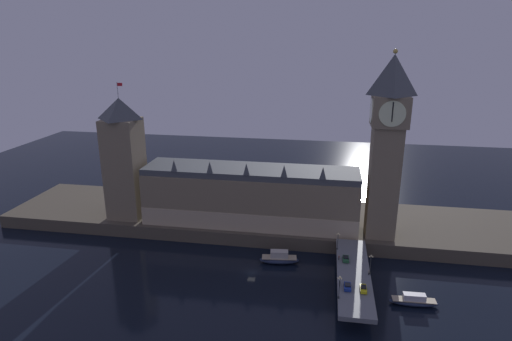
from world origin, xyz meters
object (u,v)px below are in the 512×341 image
(street_lamp_far, at_px, (338,239))
(car_northbound_lead, at_px, (346,259))
(car_southbound_lead, at_px, (363,289))
(boat_downstream, at_px, (414,301))
(clock_tower, at_px, (387,142))
(pedestrian_near_rail, at_px, (340,283))
(boat_upstream, at_px, (279,259))
(pedestrian_far_rail, at_px, (339,257))
(car_northbound_trail, at_px, (348,286))
(pedestrian_mid_walk, at_px, (369,272))
(street_lamp_near, at_px, (339,285))
(victoria_tower, at_px, (124,159))
(street_lamp_mid, at_px, (371,262))

(street_lamp_far, bearing_deg, car_northbound_lead, -70.68)
(car_southbound_lead, height_order, boat_downstream, car_southbound_lead)
(clock_tower, height_order, pedestrian_near_rail, clock_tower)
(clock_tower, bearing_deg, boat_upstream, -152.35)
(car_northbound_lead, distance_m, pedestrian_far_rail, 2.24)
(car_northbound_trail, relative_size, pedestrian_near_rail, 2.45)
(car_northbound_lead, height_order, car_southbound_lead, car_southbound_lead)
(pedestrian_mid_walk, height_order, boat_upstream, pedestrian_mid_walk)
(clock_tower, height_order, pedestrian_far_rail, clock_tower)
(pedestrian_mid_walk, relative_size, street_lamp_far, 0.27)
(clock_tower, relative_size, street_lamp_near, 9.74)
(clock_tower, distance_m, pedestrian_far_rail, 44.22)
(pedestrian_far_rail, relative_size, boat_downstream, 0.12)
(pedestrian_far_rail, bearing_deg, boat_downstream, -28.81)
(street_lamp_near, relative_size, boat_upstream, 0.49)
(pedestrian_near_rail, relative_size, street_lamp_near, 0.24)
(car_northbound_lead, xyz_separation_m, street_lamp_near, (-2.62, -21.96, 3.64))
(pedestrian_near_rail, bearing_deg, street_lamp_near, -93.52)
(car_southbound_lead, bearing_deg, victoria_tower, 155.10)
(car_northbound_lead, relative_size, car_southbound_lead, 0.95)
(street_lamp_near, bearing_deg, street_lamp_far, 90.00)
(victoria_tower, xyz_separation_m, street_lamp_mid, (95.07, -33.15, -19.31))
(car_southbound_lead, bearing_deg, pedestrian_mid_walk, 76.30)
(car_southbound_lead, height_order, pedestrian_mid_walk, pedestrian_mid_walk)
(victoria_tower, bearing_deg, pedestrian_mid_walk, -19.64)
(pedestrian_near_rail, height_order, boat_upstream, pedestrian_near_rail)
(car_northbound_trail, distance_m, boat_downstream, 21.14)
(street_lamp_near, height_order, street_lamp_far, street_lamp_near)
(pedestrian_near_rail, height_order, boat_downstream, pedestrian_near_rail)
(pedestrian_near_rail, bearing_deg, boat_upstream, 133.59)
(street_lamp_mid, xyz_separation_m, street_lamp_far, (-9.70, 14.72, -0.23))
(street_lamp_mid, bearing_deg, victoria_tower, 160.78)
(car_southbound_lead, height_order, street_lamp_near, street_lamp_near)
(pedestrian_far_rail, distance_m, street_lamp_far, 7.97)
(street_lamp_near, relative_size, boat_downstream, 0.48)
(street_lamp_near, bearing_deg, clock_tower, 71.45)
(car_southbound_lead, xyz_separation_m, pedestrian_near_rail, (-6.67, 1.55, 0.18))
(street_lamp_mid, bearing_deg, street_lamp_near, -123.37)
(clock_tower, distance_m, pedestrian_mid_walk, 47.09)
(victoria_tower, relative_size, boat_upstream, 3.87)
(street_lamp_mid, bearing_deg, boat_downstream, -20.57)
(car_northbound_lead, relative_size, boat_upstream, 0.28)
(pedestrian_far_rail, height_order, boat_upstream, pedestrian_far_rail)
(boat_upstream, bearing_deg, street_lamp_far, 4.63)
(street_lamp_mid, bearing_deg, street_lamp_far, 123.37)
(street_lamp_mid, bearing_deg, clock_tower, 79.50)
(car_northbound_trail, distance_m, pedestrian_far_rail, 16.85)
(car_southbound_lead, xyz_separation_m, boat_downstream, (15.40, 4.97, -5.70))
(car_northbound_lead, relative_size, pedestrian_mid_walk, 2.39)
(car_southbound_lead, relative_size, pedestrian_far_rail, 2.49)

